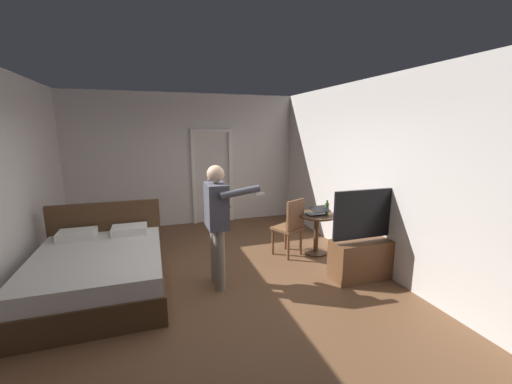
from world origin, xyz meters
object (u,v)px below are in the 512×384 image
object	(u,v)px
bed	(100,270)
wooden_chair	(291,225)
laptop	(317,212)
suitcase_dark	(143,228)
person_blue_shirt	(218,218)
bottle_on_table	(327,209)
tv_flatscreen	(368,251)
side_table	(316,227)

from	to	relation	value
bed	wooden_chair	bearing A→B (deg)	6.43
laptop	suitcase_dark	world-z (taller)	laptop
person_blue_shirt	suitcase_dark	bearing A→B (deg)	113.14
bed	bottle_on_table	bearing A→B (deg)	3.37
bottle_on_table	person_blue_shirt	world-z (taller)	person_blue_shirt
person_blue_shirt	tv_flatscreen	bearing A→B (deg)	-11.46
bottle_on_table	wooden_chair	distance (m)	0.67
side_table	laptop	xyz separation A→B (m)	(-0.03, -0.04, 0.28)
suitcase_dark	tv_flatscreen	bearing A→B (deg)	-53.86
bottle_on_table	person_blue_shirt	xyz separation A→B (m)	(-1.97, -0.53, 0.16)
tv_flatscreen	laptop	size ratio (longest dim) A/B	3.76
bed	wooden_chair	size ratio (longest dim) A/B	2.02
tv_flatscreen	wooden_chair	world-z (taller)	tv_flatscreen
laptop	suitcase_dark	xyz separation A→B (m)	(-2.85, 1.87, -0.56)
bottle_on_table	person_blue_shirt	size ratio (longest dim) A/B	0.15
laptop	side_table	bearing A→B (deg)	58.06
tv_flatscreen	laptop	xyz separation A→B (m)	(-0.30, 0.99, 0.36)
bed	suitcase_dark	size ratio (longest dim) A/B	3.73
tv_flatscreen	person_blue_shirt	distance (m)	2.22
bed	bottle_on_table	size ratio (longest dim) A/B	7.82
laptop	tv_flatscreen	bearing A→B (deg)	-73.32
bed	laptop	bearing A→B (deg)	4.17
person_blue_shirt	side_table	bearing A→B (deg)	18.26
wooden_chair	suitcase_dark	size ratio (longest dim) A/B	1.85
suitcase_dark	laptop	bearing A→B (deg)	-44.86
bed	side_table	bearing A→B (deg)	4.87
wooden_chair	laptop	bearing A→B (deg)	-10.59
bed	tv_flatscreen	distance (m)	3.71
suitcase_dark	bottle_on_table	bearing A→B (deg)	-43.89
laptop	suitcase_dark	size ratio (longest dim) A/B	0.65
bottle_on_table	laptop	bearing A→B (deg)	167.52
tv_flatscreen	person_blue_shirt	world-z (taller)	person_blue_shirt
side_table	suitcase_dark	distance (m)	3.41
bottle_on_table	suitcase_dark	size ratio (longest dim) A/B	0.48
side_table	laptop	size ratio (longest dim) A/B	2.00
bed	suitcase_dark	xyz separation A→B (m)	(0.49, 2.11, -0.11)
bed	side_table	distance (m)	3.38
tv_flatscreen	side_table	size ratio (longest dim) A/B	1.88
side_table	suitcase_dark	bearing A→B (deg)	147.60
bed	wooden_chair	distance (m)	2.92
suitcase_dark	wooden_chair	bearing A→B (deg)	-48.18
person_blue_shirt	laptop	bearing A→B (deg)	17.27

